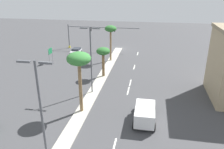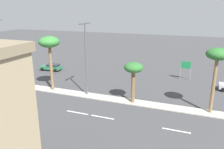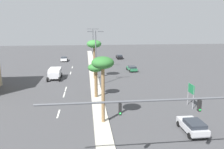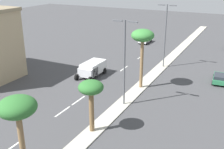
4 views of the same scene
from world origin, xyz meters
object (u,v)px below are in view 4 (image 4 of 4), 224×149
at_px(street_lamp_right, 125,57).
at_px(box_truck, 92,69).
at_px(palm_tree_far, 143,38).
at_px(street_lamp_left, 165,31).
at_px(sedan_white_right, 145,40).
at_px(palm_tree_right, 18,112).
at_px(sedan_green_rear, 220,78).
at_px(palm_tree_mid, 91,90).

distance_m(street_lamp_right, box_truck, 11.64).
height_order(palm_tree_far, street_lamp_left, street_lamp_left).
distance_m(palm_tree_far, sedan_white_right, 26.71).
distance_m(palm_tree_far, street_lamp_left, 9.97).
bearing_deg(palm_tree_right, sedan_white_right, 100.50).
xyz_separation_m(street_lamp_right, box_truck, (-8.35, 6.58, -4.75)).
bearing_deg(sedan_green_rear, street_lamp_left, 161.70).
bearing_deg(palm_tree_far, palm_tree_mid, -91.21).
bearing_deg(box_truck, palm_tree_mid, -59.11).
xyz_separation_m(sedan_green_rear, box_truck, (-17.63, -6.01, 0.49)).
bearing_deg(palm_tree_mid, palm_tree_right, -87.71).
relative_size(sedan_white_right, box_truck, 0.81).
height_order(street_lamp_left, box_truck, street_lamp_left).
xyz_separation_m(palm_tree_right, sedan_green_rear, (9.25, 28.72, -5.97)).
distance_m(street_lamp_left, sedan_white_right, 17.78).
bearing_deg(sedan_white_right, palm_tree_mid, -77.49).
bearing_deg(sedan_white_right, box_truck, -89.47).
relative_size(palm_tree_right, sedan_white_right, 1.72).
bearing_deg(street_lamp_left, box_truck, -132.81).
xyz_separation_m(palm_tree_right, sedan_white_right, (-8.60, 46.40, -5.96)).
bearing_deg(palm_tree_far, street_lamp_left, 89.28).
bearing_deg(palm_tree_mid, sedan_green_rear, 63.62).
xyz_separation_m(palm_tree_mid, sedan_green_rear, (9.62, 19.39, -3.77)).
height_order(street_lamp_right, sedan_green_rear, street_lamp_right).
xyz_separation_m(palm_tree_mid, street_lamp_right, (0.34, 6.80, 1.46)).
height_order(palm_tree_far, sedan_white_right, palm_tree_far).
bearing_deg(street_lamp_right, palm_tree_far, 90.79).
xyz_separation_m(street_lamp_right, sedan_white_right, (-8.57, 30.26, -5.22)).
height_order(street_lamp_right, box_truck, street_lamp_right).
bearing_deg(palm_tree_far, sedan_white_right, 109.09).
distance_m(palm_tree_right, sedan_green_rear, 30.76).
bearing_deg(palm_tree_far, street_lamp_right, -89.21).
bearing_deg(sedan_green_rear, street_lamp_right, -126.38).
distance_m(palm_tree_right, street_lamp_left, 31.78).
xyz_separation_m(palm_tree_far, sedan_green_rear, (9.35, 6.87, -6.27)).
bearing_deg(palm_tree_right, box_truck, 110.25).
bearing_deg(street_lamp_right, street_lamp_left, 89.83).
bearing_deg(street_lamp_left, street_lamp_right, -90.17).
xyz_separation_m(palm_tree_mid, box_truck, (-8.01, 13.38, -3.28)).
height_order(palm_tree_mid, street_lamp_right, street_lamp_right).
height_order(street_lamp_right, sedan_white_right, street_lamp_right).
bearing_deg(box_truck, street_lamp_right, -38.24).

